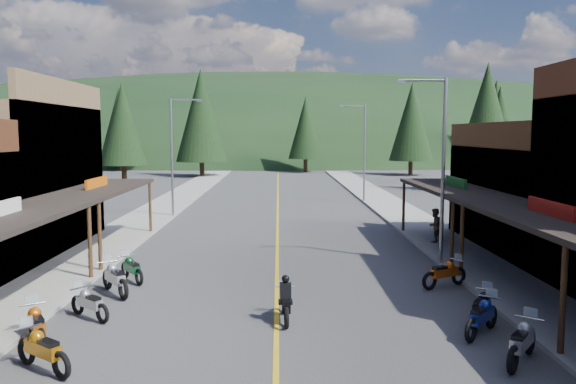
{
  "coord_description": "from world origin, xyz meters",
  "views": [
    {
      "loc": [
        0.07,
        -15.77,
        5.69
      ],
      "look_at": [
        0.5,
        9.83,
        3.0
      ],
      "focal_mm": 35.0,
      "sensor_mm": 36.0,
      "label": 1
    }
  ],
  "objects_px": {
    "pine_9": "(499,127)",
    "bike_east_6": "(522,340)",
    "pine_2": "(201,115)",
    "pine_3": "(306,128)",
    "streetlight_3": "(363,148)",
    "rider_on_bike": "(286,302)",
    "streetlight_2": "(440,162)",
    "pine_1": "(119,123)",
    "shop_east_3": "(558,198)",
    "pedestrian_east_b": "(434,225)",
    "bike_west_10": "(132,267)",
    "pine_8": "(54,130)",
    "pine_5": "(495,118)",
    "bike_west_9": "(115,277)",
    "bike_east_9": "(445,272)",
    "streetlight_1": "(174,152)",
    "bike_east_8": "(481,306)",
    "bike_west_8": "(89,302)",
    "pine_7": "(80,124)",
    "bike_east_7": "(482,315)",
    "pine_4": "(412,122)",
    "bike_west_6": "(43,348)",
    "pine_11": "(487,117)",
    "bike_west_7": "(37,324)",
    "pine_10": "(123,124)"
  },
  "relations": [
    {
      "from": "pine_9",
      "to": "bike_east_6",
      "type": "relative_size",
      "value": 5.06
    },
    {
      "from": "pine_2",
      "to": "pine_3",
      "type": "xyz_separation_m",
      "value": [
        14.0,
        8.0,
        -1.51
      ]
    },
    {
      "from": "streetlight_3",
      "to": "rider_on_bike",
      "type": "bearing_deg",
      "value": -102.88
    },
    {
      "from": "streetlight_2",
      "to": "pine_1",
      "type": "bearing_deg",
      "value": 116.53
    },
    {
      "from": "bike_east_6",
      "to": "rider_on_bike",
      "type": "distance_m",
      "value": 6.67
    },
    {
      "from": "shop_east_3",
      "to": "pine_3",
      "type": "xyz_separation_m",
      "value": [
        -9.75,
        54.7,
        3.95
      ]
    },
    {
      "from": "pedestrian_east_b",
      "to": "bike_west_10",
      "type": "bearing_deg",
      "value": -16.44
    },
    {
      "from": "pine_8",
      "to": "bike_west_10",
      "type": "distance_m",
      "value": 38.65
    },
    {
      "from": "pine_2",
      "to": "pine_5",
      "type": "relative_size",
      "value": 1.0
    },
    {
      "from": "bike_west_9",
      "to": "bike_east_9",
      "type": "height_order",
      "value": "bike_west_9"
    },
    {
      "from": "streetlight_1",
      "to": "pine_1",
      "type": "xyz_separation_m",
      "value": [
        -17.05,
        48.0,
        2.78
      ]
    },
    {
      "from": "rider_on_bike",
      "to": "pedestrian_east_b",
      "type": "bearing_deg",
      "value": 54.49
    },
    {
      "from": "bike_east_8",
      "to": "pine_3",
      "type": "bearing_deg",
      "value": 126.17
    },
    {
      "from": "shop_east_3",
      "to": "streetlight_2",
      "type": "distance_m",
      "value": 7.8
    },
    {
      "from": "pine_3",
      "to": "bike_east_9",
      "type": "height_order",
      "value": "pine_3"
    },
    {
      "from": "bike_west_8",
      "to": "pine_3",
      "type": "bearing_deg",
      "value": 30.84
    },
    {
      "from": "pine_7",
      "to": "bike_west_8",
      "type": "height_order",
      "value": "pine_7"
    },
    {
      "from": "pine_2",
      "to": "bike_west_8",
      "type": "distance_m",
      "value": 57.58
    },
    {
      "from": "pine_1",
      "to": "bike_east_7",
      "type": "height_order",
      "value": "pine_1"
    },
    {
      "from": "pine_4",
      "to": "bike_west_6",
      "type": "relative_size",
      "value": 6.0
    },
    {
      "from": "bike_east_6",
      "to": "bike_east_9",
      "type": "distance_m",
      "value": 6.92
    },
    {
      "from": "rider_on_bike",
      "to": "pine_7",
      "type": "bearing_deg",
      "value": 111.58
    },
    {
      "from": "shop_east_3",
      "to": "bike_west_8",
      "type": "distance_m",
      "value": 22.11
    },
    {
      "from": "streetlight_1",
      "to": "pine_4",
      "type": "distance_m",
      "value": 45.54
    },
    {
      "from": "pine_11",
      "to": "bike_west_7",
      "type": "bearing_deg",
      "value": -124.13
    },
    {
      "from": "pine_3",
      "to": "bike_west_8",
      "type": "xyz_separation_m",
      "value": [
        -9.74,
        -64.94,
        -5.94
      ]
    },
    {
      "from": "pine_7",
      "to": "rider_on_bike",
      "type": "xyz_separation_m",
      "value": [
        32.28,
        -75.2,
        -6.64
      ]
    },
    {
      "from": "pine_7",
      "to": "bike_east_7",
      "type": "distance_m",
      "value": 85.61
    },
    {
      "from": "pine_1",
      "to": "pine_7",
      "type": "xyz_separation_m",
      "value": [
        -8.0,
        6.0,
        0.0
      ]
    },
    {
      "from": "rider_on_bike",
      "to": "pedestrian_east_b",
      "type": "height_order",
      "value": "pedestrian_east_b"
    },
    {
      "from": "bike_west_10",
      "to": "pine_2",
      "type": "bearing_deg",
      "value": 58.53
    },
    {
      "from": "bike_west_7",
      "to": "bike_west_8",
      "type": "xyz_separation_m",
      "value": [
        0.72,
        2.09,
        -0.05
      ]
    },
    {
      "from": "pine_9",
      "to": "bike_west_9",
      "type": "height_order",
      "value": "pine_9"
    },
    {
      "from": "streetlight_3",
      "to": "bike_east_6",
      "type": "distance_m",
      "value": 32.74
    },
    {
      "from": "streetlight_3",
      "to": "bike_west_6",
      "type": "relative_size",
      "value": 3.84
    },
    {
      "from": "streetlight_2",
      "to": "pine_7",
      "type": "relative_size",
      "value": 0.64
    },
    {
      "from": "bike_west_7",
      "to": "rider_on_bike",
      "type": "relative_size",
      "value": 1.05
    },
    {
      "from": "bike_west_9",
      "to": "streetlight_2",
      "type": "bearing_deg",
      "value": -16.64
    },
    {
      "from": "streetlight_3",
      "to": "pine_11",
      "type": "distance_m",
      "value": 15.55
    },
    {
      "from": "streetlight_3",
      "to": "pine_9",
      "type": "bearing_deg",
      "value": 41.34
    },
    {
      "from": "pine_3",
      "to": "bike_east_7",
      "type": "relative_size",
      "value": 5.3
    },
    {
      "from": "streetlight_1",
      "to": "pine_10",
      "type": "relative_size",
      "value": 0.69
    },
    {
      "from": "pine_8",
      "to": "bike_west_9",
      "type": "relative_size",
      "value": 4.39
    },
    {
      "from": "pine_5",
      "to": "bike_east_9",
      "type": "bearing_deg",
      "value": -112.36
    },
    {
      "from": "pine_2",
      "to": "pine_7",
      "type": "height_order",
      "value": "pine_2"
    },
    {
      "from": "streetlight_1",
      "to": "bike_east_9",
      "type": "distance_m",
      "value": 22.3
    },
    {
      "from": "pine_2",
      "to": "pine_7",
      "type": "xyz_separation_m",
      "value": [
        -22.0,
        18.0,
        -0.75
      ]
    },
    {
      "from": "streetlight_3",
      "to": "rider_on_bike",
      "type": "relative_size",
      "value": 4.07
    },
    {
      "from": "pedestrian_east_b",
      "to": "pine_4",
      "type": "bearing_deg",
      "value": -145.17
    },
    {
      "from": "pine_1",
      "to": "pine_4",
      "type": "relative_size",
      "value": 1.0
    }
  ]
}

